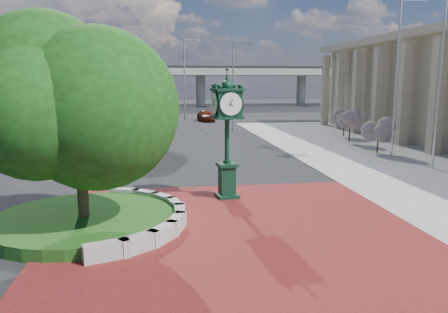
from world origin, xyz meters
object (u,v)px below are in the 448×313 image
flagpole_b (397,67)px  street_lamp_far (186,73)px  post_clock (227,129)px  parked_car (206,116)px  street_lamp_near (235,80)px  flagpole_a (441,67)px

flagpole_b → street_lamp_far: bearing=111.8°
post_clock → parked_car: (2.58, 35.43, -2.21)m
post_clock → flagpole_b: 14.87m
flagpole_b → street_lamp_near: flagpole_b is taller
street_lamp_near → street_lamp_far: bearing=107.2°
parked_car → street_lamp_near: size_ratio=0.48×
street_lamp_near → street_lamp_far: size_ratio=0.85×
street_lamp_near → street_lamp_far: 13.58m
parked_car → flagpole_a: 32.80m
flagpole_a → street_lamp_near: flagpole_a is taller
post_clock → flagpole_b: size_ratio=0.47×
parked_car → street_lamp_far: 5.87m
post_clock → street_lamp_far: 37.42m
flagpole_b → flagpole_a: bearing=-85.3°
parked_car → flagpole_b: flagpole_b is taller
flagpole_b → street_lamp_near: size_ratio=1.32×
parked_car → street_lamp_far: (-2.19, 1.87, 5.11)m
parked_car → street_lamp_far: street_lamp_far is taller
street_lamp_near → parked_car: bearing=99.2°
post_clock → street_lamp_near: size_ratio=0.63×
parked_car → street_lamp_near: street_lamp_near is taller
flagpole_a → street_lamp_near: 21.38m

